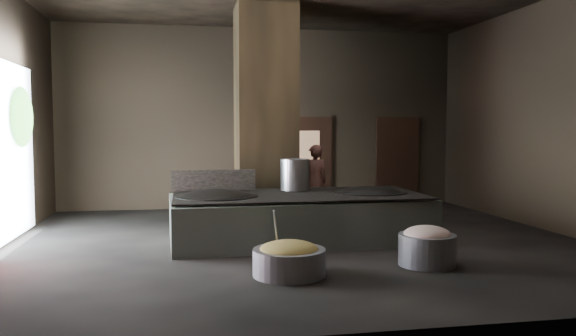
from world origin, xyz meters
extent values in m
cube|color=black|center=(0.00, 0.00, -0.05)|extent=(10.00, 9.00, 0.10)
cube|color=black|center=(0.00, 4.55, 2.25)|extent=(10.00, 0.10, 4.50)
cube|color=black|center=(0.00, -4.55, 2.25)|extent=(10.00, 0.10, 4.50)
cube|color=black|center=(5.05, 0.00, 2.25)|extent=(0.10, 9.00, 4.50)
cube|color=black|center=(-0.30, 1.90, 2.25)|extent=(1.20, 1.20, 4.50)
cube|color=#A3B5A4|center=(0.02, 0.09, 0.39)|extent=(4.54, 2.30, 0.78)
cube|color=black|center=(0.02, 0.09, 0.82)|extent=(4.37, 2.10, 0.03)
ellipsoid|color=black|center=(-1.43, 0.04, 0.75)|extent=(1.41, 1.41, 0.39)
cylinder|color=black|center=(-1.43, 0.04, 0.82)|extent=(1.44, 1.44, 0.05)
ellipsoid|color=black|center=(1.37, 0.14, 0.75)|extent=(1.31, 1.31, 0.37)
cylinder|color=black|center=(1.37, 0.14, 0.82)|extent=(1.34, 1.34, 0.05)
cylinder|color=#9DA0A4|center=(0.07, 0.64, 1.13)|extent=(0.54, 0.54, 0.58)
cube|color=black|center=(-1.43, 0.84, 1.03)|extent=(1.56, 0.11, 0.39)
imported|color=brown|center=(0.85, 2.35, 0.82)|extent=(0.65, 0.47, 1.64)
cylinder|color=gray|center=(-0.58, -2.26, 0.18)|extent=(1.07, 1.07, 0.36)
ellipsoid|color=olive|center=(-0.58, -2.26, 0.35)|extent=(0.81, 0.81, 0.25)
cylinder|color=#9DA0A4|center=(-0.73, -2.11, 0.55)|extent=(0.16, 0.38, 0.70)
cylinder|color=gray|center=(1.50, -2.06, 0.23)|extent=(0.83, 0.83, 0.45)
ellipsoid|color=tan|center=(1.50, -2.06, 0.45)|extent=(0.69, 0.69, 0.26)
cube|color=black|center=(1.20, 4.45, 1.10)|extent=(1.18, 0.08, 2.38)
cube|color=#8C6647|center=(1.09, 4.41, 1.05)|extent=(0.75, 0.04, 1.77)
cube|color=black|center=(3.60, 4.45, 1.10)|extent=(1.18, 0.08, 2.38)
cube|color=#8C6647|center=(3.35, 4.56, 1.05)|extent=(0.74, 0.04, 1.76)
ellipsoid|color=#194714|center=(-4.85, 1.30, 2.20)|extent=(0.28, 1.10, 1.10)
camera|label=1|loc=(-1.96, -9.61, 1.98)|focal=35.00mm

